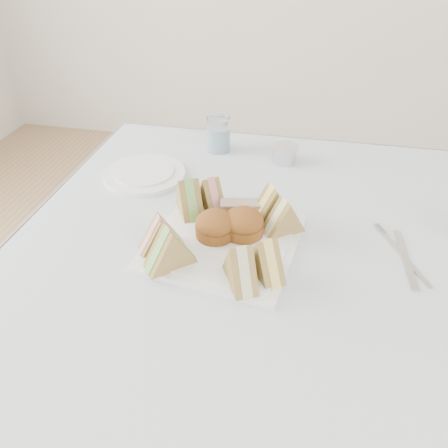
# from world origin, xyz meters

# --- Properties ---
(floor) EXTENTS (4.00, 4.00, 0.00)m
(floor) POSITION_xyz_m (0.00, 0.00, 0.00)
(floor) COLOR #9E7751
(floor) RESTS_ON ground
(table) EXTENTS (0.90, 0.90, 0.74)m
(table) POSITION_xyz_m (0.00, 0.00, 0.37)
(table) COLOR brown
(table) RESTS_ON floor
(tablecloth) EXTENTS (1.02, 1.02, 0.01)m
(tablecloth) POSITION_xyz_m (0.00, 0.00, 0.74)
(tablecloth) COLOR silver
(tablecloth) RESTS_ON table
(serving_plate) EXTENTS (0.31, 0.31, 0.01)m
(serving_plate) POSITION_xyz_m (-0.08, -0.02, 0.75)
(serving_plate) COLOR white
(serving_plate) RESTS_ON tablecloth
(sandwich_fl_a) EXTENTS (0.09, 0.08, 0.08)m
(sandwich_fl_a) POSITION_xyz_m (-0.19, -0.07, 0.80)
(sandwich_fl_a) COLOR olive
(sandwich_fl_a) RESTS_ON serving_plate
(sandwich_fl_b) EXTENTS (0.10, 0.09, 0.08)m
(sandwich_fl_b) POSITION_xyz_m (-0.16, -0.11, 0.80)
(sandwich_fl_b) COLOR olive
(sandwich_fl_b) RESTS_ON serving_plate
(sandwich_fr_a) EXTENTS (0.08, 0.09, 0.08)m
(sandwich_fr_a) POSITION_xyz_m (0.01, -0.10, 0.80)
(sandwich_fr_a) COLOR olive
(sandwich_fr_a) RESTS_ON serving_plate
(sandwich_fr_b) EXTENTS (0.08, 0.10, 0.08)m
(sandwich_fr_b) POSITION_xyz_m (-0.03, -0.13, 0.80)
(sandwich_fr_b) COLOR olive
(sandwich_fr_b) RESTS_ON serving_plate
(sandwich_bl_a) EXTENTS (0.08, 0.10, 0.08)m
(sandwich_bl_a) POSITION_xyz_m (-0.17, 0.06, 0.80)
(sandwich_bl_a) COLOR olive
(sandwich_bl_a) RESTS_ON serving_plate
(sandwich_bl_b) EXTENTS (0.08, 0.09, 0.07)m
(sandwich_bl_b) POSITION_xyz_m (-0.14, 0.09, 0.79)
(sandwich_bl_b) COLOR olive
(sandwich_bl_b) RESTS_ON serving_plate
(sandwich_br_a) EXTENTS (0.09, 0.08, 0.08)m
(sandwich_br_a) POSITION_xyz_m (0.02, 0.03, 0.80)
(sandwich_br_a) COLOR olive
(sandwich_br_a) RESTS_ON serving_plate
(sandwich_br_b) EXTENTS (0.10, 0.08, 0.08)m
(sandwich_br_b) POSITION_xyz_m (-0.01, 0.07, 0.80)
(sandwich_br_b) COLOR olive
(sandwich_br_b) RESTS_ON serving_plate
(scone_left) EXTENTS (0.10, 0.10, 0.05)m
(scone_left) POSITION_xyz_m (-0.10, -0.01, 0.78)
(scone_left) COLOR brown
(scone_left) RESTS_ON serving_plate
(scone_right) EXTENTS (0.09, 0.09, 0.05)m
(scone_right) POSITION_xyz_m (-0.05, 0.01, 0.78)
(scone_right) COLOR brown
(scone_right) RESTS_ON serving_plate
(pastry_slice) EXTENTS (0.08, 0.05, 0.04)m
(pastry_slice) POSITION_xyz_m (-0.07, 0.06, 0.78)
(pastry_slice) COLOR beige
(pastry_slice) RESTS_ON serving_plate
(side_plate) EXTENTS (0.20, 0.20, 0.01)m
(side_plate) POSITION_xyz_m (-0.33, 0.21, 0.75)
(side_plate) COLOR white
(side_plate) RESTS_ON tablecloth
(water_glass) EXTENTS (0.07, 0.07, 0.09)m
(water_glass) POSITION_xyz_m (-0.18, 0.39, 0.79)
(water_glass) COLOR white
(water_glass) RESTS_ON tablecloth
(tea_strainer) EXTENTS (0.09, 0.09, 0.04)m
(tea_strainer) POSITION_xyz_m (-0.00, 0.35, 0.77)
(tea_strainer) COLOR silver
(tea_strainer) RESTS_ON tablecloth
(knife) EXTENTS (0.03, 0.18, 0.00)m
(knife) POSITION_xyz_m (0.26, 0.01, 0.75)
(knife) COLOR silver
(knife) RESTS_ON tablecloth
(fork) EXTENTS (0.07, 0.15, 0.00)m
(fork) POSITION_xyz_m (0.26, 0.01, 0.75)
(fork) COLOR silver
(fork) RESTS_ON tablecloth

